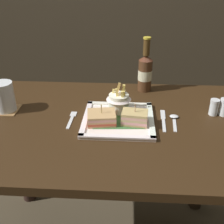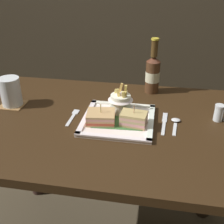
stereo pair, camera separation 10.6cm
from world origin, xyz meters
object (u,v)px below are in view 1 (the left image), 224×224
at_px(dining_table, 106,152).
at_px(fork, 72,119).
at_px(square_plate, 118,120).
at_px(sandwich_half_right, 135,118).
at_px(sandwich_half_left, 102,118).
at_px(beer_bottle, 145,72).
at_px(spoon, 174,119).
at_px(water_glass, 4,98).
at_px(salt_shaker, 214,108).
at_px(knife, 163,119).
at_px(fries_cup, 119,100).

bearing_deg(dining_table, fork, 177.74).
bearing_deg(square_plate, sandwich_half_right, -24.31).
bearing_deg(sandwich_half_left, fork, 163.73).
height_order(beer_bottle, spoon, beer_bottle).
bearing_deg(water_glass, sandwich_half_left, -12.46).
relative_size(dining_table, fork, 8.88).
relative_size(dining_table, salt_shaker, 17.60).
height_order(sandwich_half_right, water_glass, water_glass).
relative_size(sandwich_half_left, knife, 0.69).
bearing_deg(square_plate, spoon, 6.99).
bearing_deg(fries_cup, square_plate, -89.10).
height_order(dining_table, square_plate, square_plate).
bearing_deg(knife, sandwich_half_left, -167.77).
distance_m(dining_table, beer_bottle, 0.42).
distance_m(fries_cup, water_glass, 0.47).
distance_m(knife, salt_shaker, 0.21).
relative_size(sandwich_half_left, fork, 0.88).
distance_m(sandwich_half_right, water_glass, 0.54).
height_order(sandwich_half_right, fork, sandwich_half_right).
bearing_deg(spoon, dining_table, -174.81).
distance_m(sandwich_half_right, fries_cup, 0.11).
relative_size(sandwich_half_right, knife, 0.61).
xyz_separation_m(water_glass, fork, (0.28, -0.05, -0.06)).
xyz_separation_m(water_glass, salt_shaker, (0.85, 0.02, -0.03)).
relative_size(dining_table, fries_cup, 9.94).
xyz_separation_m(sandwich_half_right, spoon, (0.16, 0.05, -0.03)).
bearing_deg(sandwich_half_left, beer_bottle, 62.41).
relative_size(sandwich_half_left, sandwich_half_right, 1.13).
bearing_deg(knife, beer_bottle, 102.75).
height_order(sandwich_half_left, fork, sandwich_half_left).
height_order(square_plate, sandwich_half_left, sandwich_half_left).
distance_m(fork, knife, 0.36).
bearing_deg(dining_table, square_plate, -2.93).
distance_m(dining_table, water_glass, 0.47).
xyz_separation_m(dining_table, fries_cup, (0.05, 0.06, 0.21)).
distance_m(sandwich_half_left, salt_shaker, 0.45).
bearing_deg(water_glass, fries_cup, 0.27).
height_order(dining_table, water_glass, water_glass).
bearing_deg(beer_bottle, sandwich_half_right, -98.61).
height_order(water_glass, knife, water_glass).
height_order(sandwich_half_left, fries_cup, fries_cup).
xyz_separation_m(fork, spoon, (0.40, 0.02, 0.00)).
relative_size(square_plate, beer_bottle, 1.07).
xyz_separation_m(square_plate, fork, (-0.18, 0.01, -0.00)).
bearing_deg(sandwich_half_left, dining_table, 66.91).
height_order(beer_bottle, knife, beer_bottle).
distance_m(fries_cup, knife, 0.19).
bearing_deg(fork, sandwich_half_right, -8.27).
xyz_separation_m(sandwich_half_left, knife, (0.24, 0.05, -0.03)).
distance_m(square_plate, beer_bottle, 0.34).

